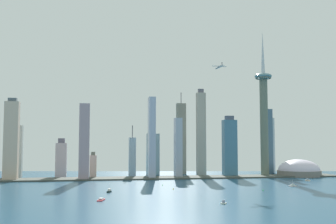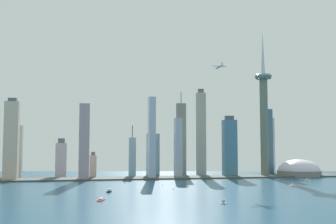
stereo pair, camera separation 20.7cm
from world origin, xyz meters
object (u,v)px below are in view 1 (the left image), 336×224
at_px(skyscraper_0, 201,133).
at_px(skyscraper_11, 181,138).
at_px(skyscraper_4, 61,159).
at_px(boat_3, 101,200).
at_px(boat_0, 293,186).
at_px(skyscraper_8, 93,166).
at_px(skyscraper_10, 11,140).
at_px(skyscraper_13, 16,151).
at_px(skyscraper_5, 268,142).
at_px(channel_buoy_0, 173,189).
at_px(observation_tower, 264,109).
at_px(boat_2, 224,203).
at_px(boat_1, 308,180).
at_px(skyscraper_9, 84,142).
at_px(skyscraper_12, 153,154).
at_px(skyscraper_7, 268,145).
at_px(channel_buoy_1, 162,185).
at_px(skyscraper_3, 178,148).
at_px(boat_4, 109,191).
at_px(channel_buoy_2, 263,190).
at_px(airplane, 219,67).
at_px(skyscraper_6, 152,138).
at_px(skyscraper_1, 230,147).
at_px(stadium_dome, 299,171).
at_px(skyscraper_2, 132,157).

distance_m(skyscraper_0, skyscraper_11, 51.81).
distance_m(skyscraper_4, boat_3, 378.30).
bearing_deg(boat_0, skyscraper_8, 128.64).
xyz_separation_m(skyscraper_10, skyscraper_13, (-3.89, 71.84, -21.26)).
distance_m(skyscraper_5, boat_0, 256.42).
distance_m(skyscraper_13, channel_buoy_0, 378.48).
relative_size(observation_tower, skyscraper_5, 2.16).
bearing_deg(boat_2, boat_1, 35.07).
relative_size(skyscraper_4, skyscraper_10, 0.52).
height_order(skyscraper_4, skyscraper_13, skyscraper_13).
relative_size(skyscraper_9, skyscraper_12, 1.59).
height_order(skyscraper_4, skyscraper_5, skyscraper_5).
bearing_deg(skyscraper_7, channel_buoy_1, -140.53).
relative_size(skyscraper_3, boat_4, 9.36).
relative_size(skyscraper_5, channel_buoy_2, 48.43).
height_order(skyscraper_10, boat_1, skyscraper_10).
relative_size(skyscraper_3, airplane, 3.83).
bearing_deg(skyscraper_13, skyscraper_6, -15.62).
bearing_deg(skyscraper_5, skyscraper_4, 176.44).
bearing_deg(channel_buoy_0, boat_1, 18.86).
distance_m(skyscraper_1, boat_1, 170.17).
xyz_separation_m(skyscraper_9, skyscraper_13, (-133.70, 82.63, -18.76)).
distance_m(stadium_dome, skyscraper_11, 257.92).
xyz_separation_m(skyscraper_0, boat_3, (-220.91, -365.98, -89.21)).
xyz_separation_m(skyscraper_4, skyscraper_6, (174.02, -76.63, 42.48)).
bearing_deg(skyscraper_7, stadium_dome, -78.20).
height_order(channel_buoy_0, channel_buoy_1, channel_buoy_0).
relative_size(stadium_dome, skyscraper_3, 0.75).
relative_size(skyscraper_6, skyscraper_10, 1.05).
relative_size(boat_2, boat_3, 0.38).
height_order(skyscraper_6, skyscraper_7, skyscraper_6).
xyz_separation_m(skyscraper_7, skyscraper_11, (-205.53, 2.99, 13.89)).
height_order(stadium_dome, airplane, airplane).
bearing_deg(boat_2, skyscraper_9, 104.12).
bearing_deg(skyscraper_9, skyscraper_12, 36.31).
bearing_deg(skyscraper_1, skyscraper_4, 170.49).
bearing_deg(stadium_dome, skyscraper_10, -179.62).
bearing_deg(skyscraper_6, channel_buoy_0, -89.01).
relative_size(skyscraper_7, skyscraper_13, 1.31).
distance_m(stadium_dome, channel_buoy_0, 363.92).
bearing_deg(skyscraper_12, boat_2, -88.53).
height_order(stadium_dome, channel_buoy_1, stadium_dome).
height_order(boat_1, boat_4, boat_4).
height_order(skyscraper_8, skyscraper_12, skyscraper_12).
bearing_deg(skyscraper_2, skyscraper_12, 34.16).
distance_m(observation_tower, boat_1, 183.19).
distance_m(skyscraper_4, skyscraper_11, 261.54).
bearing_deg(boat_1, channel_buoy_1, 56.68).
height_order(observation_tower, skyscraper_6, observation_tower).
bearing_deg(skyscraper_9, airplane, -8.96).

